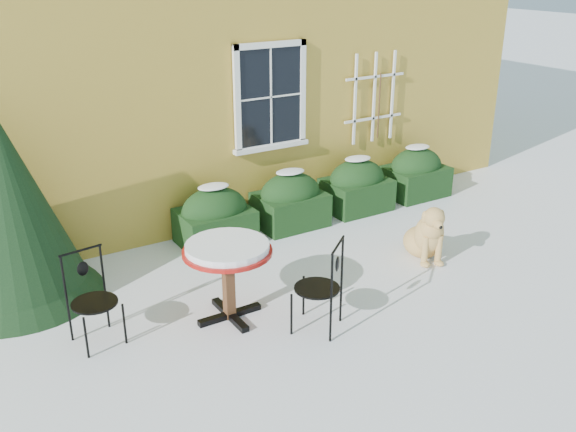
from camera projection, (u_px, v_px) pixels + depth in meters
ground at (332, 312)px, 7.66m from camera, size 80.00×80.00×0.00m
hedge_row at (324, 194)px, 10.32m from camera, size 4.95×0.80×0.91m
evergreen_shrub at (9, 223)px, 7.68m from camera, size 2.02×2.02×2.45m
bistro_table at (228, 257)px, 7.26m from camera, size 1.03×1.03×0.95m
patio_chair_near at (321, 286)px, 7.14m from camera, size 0.67×0.67×1.08m
patio_chair_far at (92, 298)px, 6.92m from camera, size 0.52×0.52×1.04m
dog at (427, 236)px, 8.90m from camera, size 0.72×0.92×0.86m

